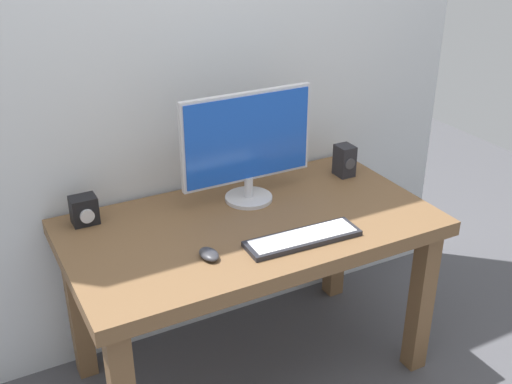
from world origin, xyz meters
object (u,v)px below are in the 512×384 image
object	(u,v)px
desk	(251,243)
keyboard_primary	(303,238)
audio_controller	(84,210)
monitor	(247,144)
speaker_right	(345,161)
mouse	(209,254)

from	to	relation	value
desk	keyboard_primary	bearing A→B (deg)	-66.38
desk	audio_controller	bearing A→B (deg)	153.46
desk	keyboard_primary	size ratio (longest dim) A/B	3.23
keyboard_primary	audio_controller	world-z (taller)	audio_controller
monitor	speaker_right	distance (m)	0.52
audio_controller	keyboard_primary	bearing A→B (deg)	-37.30
audio_controller	desk	bearing A→B (deg)	-26.54
desk	mouse	distance (m)	0.33
desk	mouse	size ratio (longest dim) A/B	14.94
desk	monitor	world-z (taller)	monitor
keyboard_primary	audio_controller	bearing A→B (deg)	142.70
monitor	keyboard_primary	bearing A→B (deg)	-87.05
monitor	mouse	xyz separation A→B (m)	(-0.33, -0.35, -0.23)
mouse	speaker_right	distance (m)	0.90
monitor	mouse	bearing A→B (deg)	-133.71
monitor	desk	bearing A→B (deg)	-113.85
speaker_right	audio_controller	bearing A→B (deg)	175.08
audio_controller	speaker_right	bearing A→B (deg)	-4.92
speaker_right	audio_controller	world-z (taller)	speaker_right
keyboard_primary	mouse	size ratio (longest dim) A/B	4.62
speaker_right	monitor	bearing A→B (deg)	-178.69
keyboard_primary	mouse	world-z (taller)	mouse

